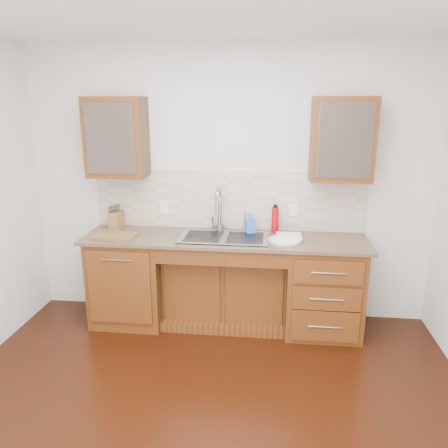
# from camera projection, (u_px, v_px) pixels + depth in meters

# --- Properties ---
(ground) EXTENTS (4.00, 3.50, 0.10)m
(ground) POSITION_uv_depth(u_px,v_px,m) (201.00, 430.00, 3.04)
(ground) COLOR black
(wall_back) EXTENTS (4.00, 0.10, 2.70)m
(wall_back) POSITION_uv_depth(u_px,v_px,m) (229.00, 185.00, 4.38)
(wall_back) COLOR silver
(wall_back) RESTS_ON ground
(base_cabinet_left) EXTENTS (0.70, 0.62, 0.88)m
(base_cabinet_left) POSITION_uv_depth(u_px,v_px,m) (131.00, 278.00, 4.38)
(base_cabinet_left) COLOR #593014
(base_cabinet_left) RESTS_ON ground
(base_cabinet_center) EXTENTS (1.20, 0.44, 0.70)m
(base_cabinet_center) POSITION_uv_depth(u_px,v_px,m) (225.00, 287.00, 4.39)
(base_cabinet_center) COLOR #593014
(base_cabinet_center) RESTS_ON ground
(base_cabinet_right) EXTENTS (0.70, 0.62, 0.88)m
(base_cabinet_right) POSITION_uv_depth(u_px,v_px,m) (323.00, 287.00, 4.18)
(base_cabinet_right) COLOR #593014
(base_cabinet_right) RESTS_ON ground
(countertop) EXTENTS (2.70, 0.65, 0.03)m
(countertop) POSITION_uv_depth(u_px,v_px,m) (224.00, 239.00, 4.14)
(countertop) COLOR #84705B
(countertop) RESTS_ON base_cabinet_left
(backsplash) EXTENTS (2.70, 0.02, 0.59)m
(backsplash) POSITION_uv_depth(u_px,v_px,m) (228.00, 200.00, 4.36)
(backsplash) COLOR beige
(backsplash) RESTS_ON wall_back
(sink) EXTENTS (0.84, 0.46, 0.19)m
(sink) POSITION_uv_depth(u_px,v_px,m) (224.00, 246.00, 4.15)
(sink) COLOR #9E9EA5
(sink) RESTS_ON countertop
(faucet) EXTENTS (0.04, 0.04, 0.40)m
(faucet) POSITION_uv_depth(u_px,v_px,m) (220.00, 211.00, 4.30)
(faucet) COLOR #999993
(faucet) RESTS_ON countertop
(filter_tap) EXTENTS (0.02, 0.02, 0.24)m
(filter_tap) POSITION_uv_depth(u_px,v_px,m) (245.00, 220.00, 4.30)
(filter_tap) COLOR #999993
(filter_tap) RESTS_ON countertop
(upper_cabinet_left) EXTENTS (0.55, 0.34, 0.75)m
(upper_cabinet_left) POSITION_uv_depth(u_px,v_px,m) (117.00, 137.00, 4.16)
(upper_cabinet_left) COLOR #593014
(upper_cabinet_left) RESTS_ON wall_back
(upper_cabinet_right) EXTENTS (0.55, 0.34, 0.75)m
(upper_cabinet_right) POSITION_uv_depth(u_px,v_px,m) (342.00, 139.00, 3.93)
(upper_cabinet_right) COLOR #593014
(upper_cabinet_right) RESTS_ON wall_back
(outlet_left) EXTENTS (0.08, 0.01, 0.12)m
(outlet_left) POSITION_uv_depth(u_px,v_px,m) (164.00, 207.00, 4.44)
(outlet_left) COLOR white
(outlet_left) RESTS_ON backsplash
(outlet_right) EXTENTS (0.08, 0.01, 0.12)m
(outlet_right) POSITION_uv_depth(u_px,v_px,m) (293.00, 210.00, 4.30)
(outlet_right) COLOR white
(outlet_right) RESTS_ON backsplash
(soap_bottle) EXTENTS (0.11, 0.11, 0.19)m
(soap_bottle) POSITION_uv_depth(u_px,v_px,m) (250.00, 224.00, 4.25)
(soap_bottle) COLOR blue
(soap_bottle) RESTS_ON countertop
(water_bottle) EXTENTS (0.07, 0.07, 0.25)m
(water_bottle) POSITION_uv_depth(u_px,v_px,m) (275.00, 220.00, 4.27)
(water_bottle) COLOR #C4000C
(water_bottle) RESTS_ON countertop
(plate) EXTENTS (0.32, 0.32, 0.02)m
(plate) POSITION_uv_depth(u_px,v_px,m) (285.00, 240.00, 4.03)
(plate) COLOR white
(plate) RESTS_ON countertop
(dish_towel) EXTENTS (0.24, 0.17, 0.04)m
(dish_towel) POSITION_uv_depth(u_px,v_px,m) (289.00, 236.00, 4.06)
(dish_towel) COLOR white
(dish_towel) RESTS_ON plate
(knife_block) EXTENTS (0.11, 0.17, 0.18)m
(knife_block) POSITION_uv_depth(u_px,v_px,m) (116.00, 220.00, 4.39)
(knife_block) COLOR olive
(knife_block) RESTS_ON countertop
(cutting_board) EXTENTS (0.43, 0.33, 0.02)m
(cutting_board) POSITION_uv_depth(u_px,v_px,m) (115.00, 235.00, 4.17)
(cutting_board) COLOR brown
(cutting_board) RESTS_ON countertop
(cup_left_a) EXTENTS (0.15, 0.15, 0.09)m
(cup_left_a) POSITION_uv_depth(u_px,v_px,m) (108.00, 143.00, 4.18)
(cup_left_a) COLOR white
(cup_left_a) RESTS_ON upper_cabinet_left
(cup_left_b) EXTENTS (0.12, 0.12, 0.09)m
(cup_left_b) POSITION_uv_depth(u_px,v_px,m) (122.00, 143.00, 4.17)
(cup_left_b) COLOR silver
(cup_left_b) RESTS_ON upper_cabinet_left
(cup_right_a) EXTENTS (0.15, 0.15, 0.09)m
(cup_right_a) POSITION_uv_depth(u_px,v_px,m) (336.00, 146.00, 3.95)
(cup_right_a) COLOR white
(cup_right_a) RESTS_ON upper_cabinet_right
(cup_right_b) EXTENTS (0.10, 0.10, 0.10)m
(cup_right_b) POSITION_uv_depth(u_px,v_px,m) (357.00, 145.00, 3.92)
(cup_right_b) COLOR silver
(cup_right_b) RESTS_ON upper_cabinet_right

